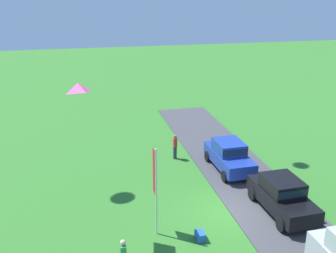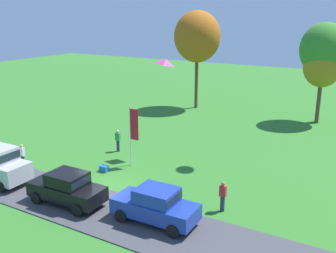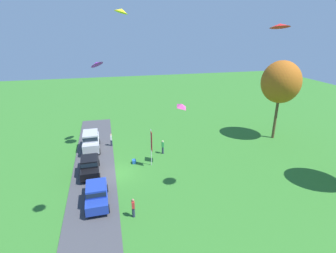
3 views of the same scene
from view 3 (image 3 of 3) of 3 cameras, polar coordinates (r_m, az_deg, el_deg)
ground_plane at (r=28.42m, az=-11.41°, el=-10.02°), size 120.00×120.00×0.00m
pavement_strip at (r=28.48m, az=-15.84°, el=-10.31°), size 36.00×4.40×0.06m
car_suv_far_end at (r=33.83m, az=-16.42°, el=-2.89°), size 4.62×2.09×2.28m
car_sedan_mid_row at (r=28.52m, az=-16.67°, el=-8.02°), size 4.45×2.05×1.84m
car_sedan_near_entrance at (r=23.92m, az=-15.29°, el=-13.85°), size 4.43×2.02×1.84m
person_beside_suv at (r=31.67m, az=-1.15°, el=-4.46°), size 0.36×0.24×1.71m
person_on_lawn at (r=22.02m, az=-7.58°, el=-17.11°), size 0.36×0.24×1.71m
person_watching_sky at (r=34.38m, az=-12.25°, el=-2.87°), size 0.36×0.24×1.71m
tree_center_back at (r=37.26m, az=23.37°, el=8.85°), size 4.99×4.99×10.54m
flag_banner at (r=28.11m, az=-3.64°, el=-3.72°), size 0.71×0.08×4.31m
cooler_box at (r=30.05m, az=-7.40°, el=-7.55°), size 0.56×0.40×0.40m
kite_delta_high_left at (r=29.23m, az=-10.13°, el=23.60°), size 1.66×1.69×0.73m
kite_delta_mid_center at (r=32.65m, az=-15.32°, el=13.08°), size 2.11×2.10×1.02m
kite_delta_topmost at (r=20.83m, az=23.21°, el=19.57°), size 1.47×1.44×0.49m
kite_diamond_near_flag at (r=26.61m, az=3.02°, el=4.55°), size 1.36×1.18×0.62m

